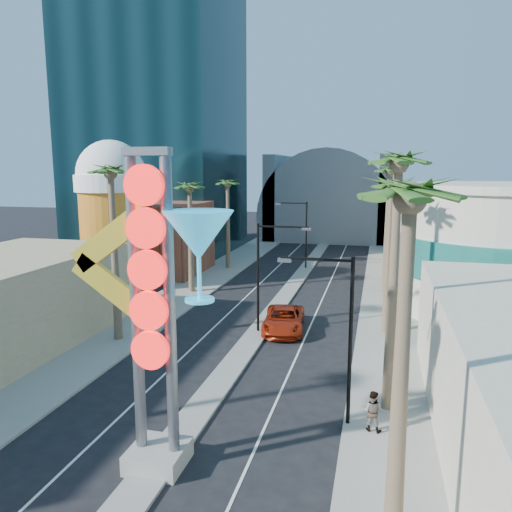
{
  "coord_description": "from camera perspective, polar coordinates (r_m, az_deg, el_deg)",
  "views": [
    {
      "loc": [
        8.22,
        -13.85,
        11.79
      ],
      "look_at": [
        -0.53,
        21.53,
        5.38
      ],
      "focal_mm": 35.0,
      "sensor_mm": 36.0,
      "label": 1
    }
  ],
  "objects": [
    {
      "name": "brick_filler_west",
      "position": [
        57.76,
        -11.05,
        2.03
      ],
      "size": [
        10.0,
        10.0,
        8.0
      ],
      "primitive_type": "cube",
      "color": "brown",
      "rests_on": "ground"
    },
    {
      "name": "streetlight_1",
      "position": [
        58.92,
        5.25,
        3.19
      ],
      "size": [
        3.79,
        0.25,
        8.0
      ],
      "color": "black",
      "rests_on": "ground"
    },
    {
      "name": "filler_east",
      "position": [
        62.71,
        20.96,
        3.09
      ],
      "size": [
        10.0,
        20.0,
        10.0
      ],
      "primitive_type": "cube",
      "color": "tan",
      "rests_on": "ground"
    },
    {
      "name": "sidewalk_west",
      "position": [
        53.27,
        -5.9,
        -2.79
      ],
      "size": [
        5.0,
        100.0,
        0.15
      ],
      "primitive_type": "cube",
      "color": "gray",
      "rests_on": "ground"
    },
    {
      "name": "palm_1",
      "position": [
        34.48,
        -16.24,
        7.97
      ],
      "size": [
        2.4,
        2.4,
        12.7
      ],
      "color": "brown",
      "rests_on": "ground"
    },
    {
      "name": "neon_sign",
      "position": [
        18.91,
        -9.6,
        -3.88
      ],
      "size": [
        6.53,
        2.6,
        12.55
      ],
      "color": "gray",
      "rests_on": "ground"
    },
    {
      "name": "streetlight_2",
      "position": [
        22.98,
        9.6,
        -7.79
      ],
      "size": [
        3.45,
        0.25,
        8.0
      ],
      "color": "black",
      "rests_on": "ground"
    },
    {
      "name": "beer_mug",
      "position": [
        50.74,
        -16.03,
        5.12
      ],
      "size": [
        7.0,
        7.0,
        14.5
      ],
      "color": "#C8561A",
      "rests_on": "ground"
    },
    {
      "name": "hotel_tower",
      "position": [
        73.65,
        -11.28,
        20.11
      ],
      "size": [
        20.0,
        20.0,
        50.0
      ],
      "primitive_type": "cube",
      "color": "black",
      "rests_on": "ground"
    },
    {
      "name": "median",
      "position": [
        53.79,
        4.77,
        -2.65
      ],
      "size": [
        1.6,
        84.0,
        0.15
      ],
      "primitive_type": "cube",
      "color": "gray",
      "rests_on": "ground"
    },
    {
      "name": "sidewalk_east",
      "position": [
        50.26,
        14.99,
        -3.86
      ],
      "size": [
        5.0,
        100.0,
        0.15
      ],
      "primitive_type": "cube",
      "color": "gray",
      "rests_on": "ground"
    },
    {
      "name": "palm_7",
      "position": [
        47.87,
        14.99,
        8.48
      ],
      "size": [
        2.4,
        2.4,
        12.7
      ],
      "color": "brown",
      "rests_on": "ground"
    },
    {
      "name": "streetlight_0",
      "position": [
        35.39,
        1.1,
        -1.29
      ],
      "size": [
        3.79,
        0.25,
        8.0
      ],
      "color": "black",
      "rests_on": "ground"
    },
    {
      "name": "pedestrian_b",
      "position": [
        23.96,
        13.14,
        -16.85
      ],
      "size": [
        1.02,
        0.86,
        1.87
      ],
      "primitive_type": "imported",
      "rotation": [
        0.0,
        0.0,
        2.95
      ],
      "color": "gray",
      "rests_on": "sidewalk_east"
    },
    {
      "name": "red_pickup",
      "position": [
        36.93,
        3.2,
        -7.26
      ],
      "size": [
        3.53,
        6.47,
        1.72
      ],
      "primitive_type": "imported",
      "rotation": [
        0.0,
        0.0,
        0.11
      ],
      "color": "#A7260C",
      "rests_on": "ground"
    },
    {
      "name": "canopy",
      "position": [
        86.57,
        8.42,
        4.9
      ],
      "size": [
        22.0,
        16.0,
        22.0
      ],
      "color": "slate",
      "rests_on": "ground"
    },
    {
      "name": "palm_3",
      "position": [
        58.49,
        -3.27,
        7.69
      ],
      "size": [
        2.4,
        2.4,
        11.2
      ],
      "color": "brown",
      "rests_on": "ground"
    },
    {
      "name": "palm_6",
      "position": [
        35.91,
        15.22,
        6.65
      ],
      "size": [
        2.4,
        2.4,
        11.7
      ],
      "color": "brown",
      "rests_on": "ground"
    },
    {
      "name": "palm_5",
      "position": [
        23.87,
        15.94,
        8.34
      ],
      "size": [
        2.4,
        2.4,
        13.2
      ],
      "color": "brown",
      "rests_on": "ground"
    },
    {
      "name": "palm_4",
      "position": [
        13.95,
        17.08,
        3.73
      ],
      "size": [
        2.4,
        2.4,
        12.2
      ],
      "color": "brown",
      "rests_on": "ground"
    },
    {
      "name": "palm_2",
      "position": [
        47.17,
        -7.6,
        7.07
      ],
      "size": [
        2.4,
        2.4,
        11.2
      ],
      "color": "brown",
      "rests_on": "ground"
    },
    {
      "name": "turquoise_building",
      "position": [
        45.41,
        26.17,
        0.65
      ],
      "size": [
        16.6,
        16.6,
        10.6
      ],
      "color": "#BCB79F",
      "rests_on": "ground"
    }
  ]
}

